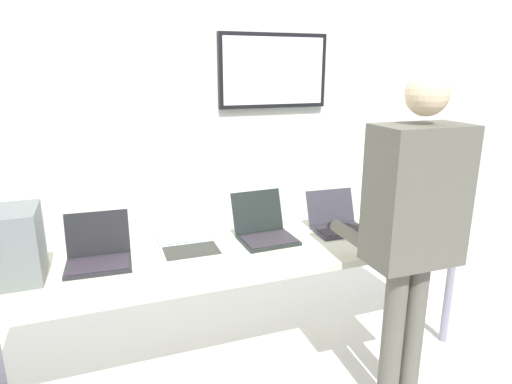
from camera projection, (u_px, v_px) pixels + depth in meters
name	position (u px, v px, depth m)	size (l,w,h in m)	color
ground	(240.00, 364.00, 2.74)	(8.00, 8.00, 0.04)	silver
back_wall	(195.00, 122.00, 3.39)	(8.00, 0.11, 2.70)	silver
workbench	(239.00, 258.00, 2.55)	(2.89, 0.70, 0.75)	beige
laptop_station_0	(98.00, 253.00, 2.35)	(0.35, 0.31, 0.26)	#232326
laptop_station_1	(189.00, 240.00, 2.54)	(0.33, 0.36, 0.24)	#ADB7BB
laptop_station_2	(264.00, 229.00, 2.70)	(0.34, 0.36, 0.27)	black
laptop_station_3	(337.00, 221.00, 2.86)	(0.34, 0.33, 0.23)	#383640
laptop_station_4	(401.00, 213.00, 2.99)	(0.34, 0.32, 0.27)	#A9AEB9
person	(413.00, 219.00, 2.11)	(0.44, 0.59, 1.74)	#605D52
paper_sheet	(407.00, 238.00, 2.72)	(0.25, 0.32, 0.00)	white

